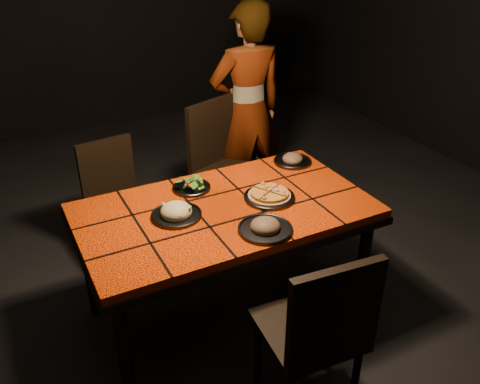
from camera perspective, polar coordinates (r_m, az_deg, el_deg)
name	(u,v)px	position (r m, az deg, el deg)	size (l,w,h in m)	color
room_shell	(223,73)	(2.51, -1.96, 13.24)	(6.04, 7.04, 3.08)	black
dining_table	(225,219)	(2.85, -1.69, -3.04)	(1.62, 0.92, 0.75)	#F03E07
chair_near	(319,328)	(2.37, 8.83, -14.90)	(0.47, 0.47, 0.96)	black
chair_far_left	(115,193)	(3.59, -13.89, -0.14)	(0.43, 0.43, 0.85)	black
chair_far_right	(222,159)	(3.79, -2.07, 3.76)	(0.58, 0.58, 0.99)	black
diner	(247,111)	(3.97, 0.84, 9.08)	(0.61, 0.40, 1.66)	brown
plate_pizza	(269,196)	(2.88, 3.31, -0.42)	(0.33, 0.33, 0.04)	#3B3B41
plate_pasta	(176,213)	(2.73, -7.17, -2.31)	(0.27, 0.27, 0.09)	#3B3B41
plate_salad	(191,185)	(2.99, -5.48, 0.78)	(0.23, 0.23, 0.07)	#3B3B41
plate_mushroom_a	(265,227)	(2.59, 2.85, -3.89)	(0.28, 0.28, 0.09)	#3B3B41
plate_mushroom_b	(293,159)	(3.32, 5.93, 3.67)	(0.25, 0.25, 0.08)	#3B3B41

